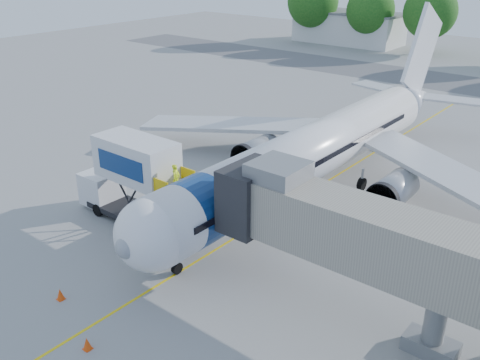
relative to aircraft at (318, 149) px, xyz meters
The scene contains 11 objects.
ground 5.07m from the aircraft, 90.00° to the right, with size 160.00×160.00×0.00m, color gray.
guidance_line 5.06m from the aircraft, 90.00° to the right, with size 0.15×70.00×0.01m, color yellow.
aircraft is the anchor object (origin of this frame).
jet_bridge 13.77m from the aircraft, 54.30° to the right, with size 13.90×3.20×6.60m.
catering_hiloader 12.77m from the aircraft, 119.41° to the right, with size 8.50×2.44×5.50m.
safety_cone_a 19.15m from the aircraft, 98.42° to the right, with size 0.38×0.38×0.60m.
safety_cone_b 20.28m from the aircraft, 86.78° to the right, with size 0.38×0.38×0.60m.
outbuilding_left 62.50m from the aircraft, 116.61° to the left, with size 18.40×8.40×5.30m.
tree_a 62.73m from the aircraft, 122.43° to the left, with size 8.74×8.74×11.15m.
tree_b 58.27m from the aircraft, 113.27° to the left, with size 7.75×7.75×9.88m.
tree_c 56.42m from the aircraft, 104.02° to the left, with size 8.15×8.15×10.38m.
Camera 1 is at (17.42, -25.74, 15.75)m, focal length 40.00 mm.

